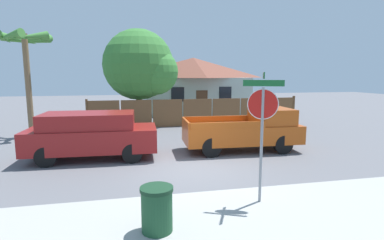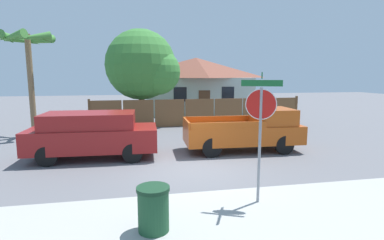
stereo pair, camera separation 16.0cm
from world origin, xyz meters
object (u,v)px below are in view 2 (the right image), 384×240
Objects in this scene: palm_tree at (28,47)px; red_suv at (93,134)px; house at (196,84)px; stop_sign at (261,115)px; trash_bin at (153,209)px; oak_tree at (144,66)px; orange_pickup at (248,130)px.

red_suv is at bearing -54.10° from palm_tree.
house is 19.14m from stop_sign.
oak_tree is at bearing 88.37° from trash_bin.
stop_sign is 3.30m from trash_bin.
stop_sign is at bearing -45.24° from red_suv.
palm_tree reaches higher than red_suv.
orange_pickup is (-0.72, -14.01, -1.54)m from house.
palm_tree is at bearing 153.17° from stop_sign.
house is at bearing 52.99° from oak_tree.
oak_tree is at bearing -127.01° from house.
stop_sign reaches higher than trash_bin.
stop_sign is 3.44× the size of trash_bin.
house is 2.82× the size of stop_sign.
trash_bin is at bearing -123.99° from orange_pickup.
stop_sign is (4.55, -4.98, 1.24)m from red_suv.
orange_pickup is at bearing 53.66° from trash_bin.
house is 14.11m from orange_pickup.
oak_tree is at bearing 76.08° from red_suv.
red_suv reaches higher than trash_bin.
house is at bearing 89.41° from orange_pickup.
oak_tree reaches higher than stop_sign.
trash_bin is (-0.39, -13.72, -3.24)m from oak_tree.
palm_tree is at bearing -153.18° from oak_tree.
house reaches higher than red_suv.
palm_tree reaches higher than trash_bin.
stop_sign is (2.27, -12.80, -1.51)m from oak_tree.
red_suv is at bearing -106.26° from oak_tree.
red_suv is (-6.94, -14.00, -1.45)m from house.
trash_bin is (1.89, -5.90, -0.49)m from red_suv.
palm_tree reaches higher than orange_pickup.
oak_tree is 6.56m from palm_tree.
house reaches higher than stop_sign.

